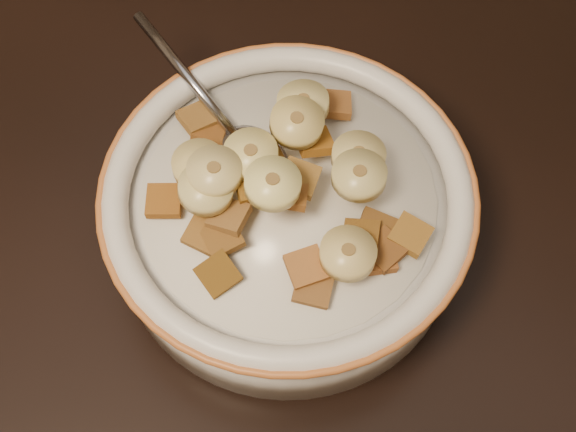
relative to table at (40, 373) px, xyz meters
The scene contains 35 objects.
table is the anchor object (origin of this frame).
cereal_bowl 0.18m from the table, 59.95° to the left, with size 0.21×0.21×0.05m, color silver.
milk 0.19m from the table, 59.95° to the left, with size 0.17×0.17×0.00m, color white.
spoon 0.19m from the table, 71.16° to the left, with size 0.04×0.05×0.01m, color #8D909D.
cereal_square_0 0.18m from the table, 62.89° to the left, with size 0.02×0.02×0.01m, color #95631C.
cereal_square_1 0.22m from the table, 46.69° to the left, with size 0.02×0.02×0.01m, color brown.
cereal_square_2 0.14m from the table, 46.88° to the left, with size 0.02×0.02×0.01m, color brown.
cereal_square_3 0.22m from the table, 65.24° to the left, with size 0.02×0.02×0.01m, color brown.
cereal_square_4 0.19m from the table, 65.49° to the left, with size 0.02×0.02×0.01m, color brown.
cereal_square_5 0.24m from the table, 70.29° to the left, with size 0.02×0.02×0.01m, color brown.
cereal_square_6 0.18m from the table, 39.58° to the left, with size 0.02×0.02×0.01m, color brown.
cereal_square_7 0.19m from the table, 69.66° to the left, with size 0.02×0.02×0.01m, color #944F1D.
cereal_square_8 0.22m from the table, 47.68° to the left, with size 0.02×0.02×0.01m, color brown.
cereal_square_9 0.18m from the table, 81.49° to the left, with size 0.02×0.02×0.01m, color brown.
cereal_square_10 0.20m from the table, 59.12° to the left, with size 0.02×0.02×0.01m, color brown.
cereal_square_11 0.19m from the table, 57.12° to the left, with size 0.02×0.02×0.01m, color brown.
cereal_square_12 0.18m from the table, 85.63° to the left, with size 0.02×0.02×0.01m, color olive.
cereal_square_13 0.15m from the table, 55.79° to the left, with size 0.02×0.02×0.01m, color brown.
cereal_square_14 0.23m from the table, 44.04° to the left, with size 0.02×0.02×0.01m, color #613610.
cereal_square_15 0.24m from the table, 45.38° to the left, with size 0.02×0.02×0.01m, color brown.
cereal_square_16 0.22m from the table, 43.51° to the left, with size 0.02×0.02×0.01m, color brown.
cereal_square_17 0.16m from the table, 59.36° to the left, with size 0.02×0.02×0.01m, color olive.
cereal_square_18 0.19m from the table, 42.96° to the left, with size 0.02×0.02×0.01m, color #9B5723.
cereal_square_19 0.14m from the table, 58.99° to the left, with size 0.02×0.02×0.01m, color brown.
cereal_square_20 0.14m from the table, 75.00° to the left, with size 0.02×0.02×0.01m, color #965C1A.
banana_slice_0 0.21m from the table, 43.20° to the left, with size 0.03×0.03×0.01m, color #DDCC81.
banana_slice_1 0.16m from the table, 66.59° to the left, with size 0.03×0.03×0.01m, color #F2E39C.
banana_slice_2 0.19m from the table, 57.63° to the left, with size 0.03×0.03×0.01m, color #FFF6A4.
banana_slice_3 0.24m from the table, 58.41° to the left, with size 0.03×0.03×0.01m, color #EFD78B.
banana_slice_4 0.23m from the table, 54.80° to the left, with size 0.03×0.03×0.01m, color #E0D883.
banana_slice_5 0.22m from the table, 67.56° to the left, with size 0.03×0.03×0.01m, color #DEC272.
banana_slice_6 0.19m from the table, 67.36° to the left, with size 0.03×0.03×0.01m, color #FDE492.
banana_slice_7 0.23m from the table, 71.44° to the left, with size 0.03×0.03×0.01m, color #F8EE83.
banana_slice_8 0.17m from the table, 68.19° to the left, with size 0.03×0.03×0.01m, color #C9B981.
banana_slice_9 0.17m from the table, 74.14° to the left, with size 0.03×0.03×0.01m, color #CFB97B.
Camera 1 is at (0.21, -0.05, 1.21)m, focal length 50.00 mm.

